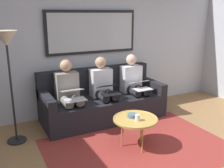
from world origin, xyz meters
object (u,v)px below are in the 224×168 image
Objects in this scene: coffee_table at (135,119)px; laptop_black at (109,90)px; framed_mirror at (92,32)px; person_right at (69,92)px; cup at (137,118)px; laptop_white at (141,85)px; standing_lamp at (7,52)px; couch at (102,101)px; person_middle at (103,87)px; laptop_silver at (73,94)px; person_left at (134,83)px; bowl at (132,116)px.

laptop_black reaches higher than coffee_table.
person_right is (0.64, 0.46, -0.94)m from framed_mirror.
laptop_white is (-0.69, -0.98, 0.14)m from cup.
framed_mirror reaches higher than laptop_black.
cup is 1.21m from laptop_white.
laptop_black is at bearing -92.11° from coffee_table.
standing_lamp is at bearing -34.44° from cup.
person_right is at bearing -167.67° from standing_lamp.
couch is at bearing -170.20° from standing_lamp.
laptop_silver is at bearing 20.69° from person_middle.
couch is 6.03× the size of laptop_silver.
person_left reaches higher than cup.
framed_mirror is at bearing -157.07° from standing_lamp.
bowl is at bearing 149.43° from standing_lamp.
person_left is at bearing 173.87° from couch.
laptop_white is 1.30m from person_right.
person_middle is (-0.05, -1.23, 0.12)m from cup.
bowl is at bearing 88.21° from framed_mirror.
person_middle reaches higher than laptop_black.
laptop_black is at bearing 90.00° from couch.
person_left is 0.69× the size of standing_lamp.
cup is 0.26× the size of laptop_black.
person_left is at bearing -119.36° from cup.
standing_lamp reaches higher than coffee_table.
laptop_white is at bearing 179.59° from laptop_black.
couch is 6.50× the size of laptop_white.
couch reaches higher than coffee_table.
bowl is 1.04m from laptop_silver.
laptop_white is (-0.69, -0.84, 0.16)m from bowl.
laptop_silver is at bearing 0.24° from laptop_black.
coffee_table is 1.16m from person_middle.
coffee_table is at bearing 59.62° from person_left.
laptop_silver reaches higher than cup.
person_left is at bearing 144.48° from framed_mirror.
bowl is 1.10m from person_middle.
cup is 0.27× the size of laptop_white.
framed_mirror reaches higher than person_left.
standing_lamp is at bearing 22.93° from framed_mirror.
person_middle is at bearing -20.83° from laptop_white.
person_right is at bearing -62.17° from coffee_table.
bowl is (0.05, 1.15, 0.16)m from couch.
framed_mirror is 1.16m from laptop_black.
person_left is 1.28m from person_right.
framed_mirror is at bearing -90.00° from person_middle.
cup is 0.05× the size of standing_lamp.
person_right is (0.59, -1.09, 0.14)m from bowl.
laptop_white is 0.64m from laptop_black.
laptop_silver is at bearing -56.24° from coffee_table.
standing_lamp reaches higher than cup.
standing_lamp is at bearing 5.19° from person_left.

